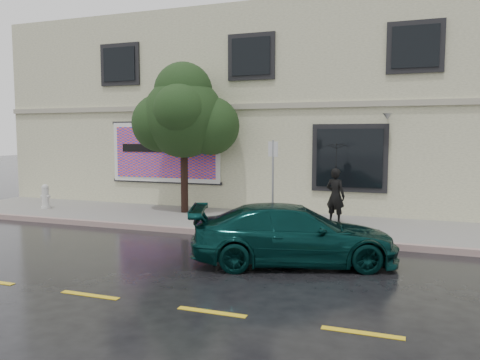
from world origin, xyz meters
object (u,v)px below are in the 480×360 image
(street_tree, at_px, (184,118))
(fire_hydrant, at_px, (45,197))
(car, at_px, (294,234))
(pedestrian, at_px, (335,196))

(street_tree, relative_size, fire_hydrant, 5.24)
(fire_hydrant, bearing_deg, street_tree, -11.71)
(car, bearing_deg, pedestrian, -22.83)
(car, xyz_separation_m, street_tree, (-4.64, 4.29, 2.60))
(car, xyz_separation_m, fire_hydrant, (-9.50, 3.40, -0.06))
(fire_hydrant, bearing_deg, pedestrian, -18.57)
(pedestrian, relative_size, street_tree, 0.36)
(pedestrian, height_order, fire_hydrant, pedestrian)
(pedestrian, bearing_deg, fire_hydrant, 25.59)
(street_tree, bearing_deg, pedestrian, -3.37)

